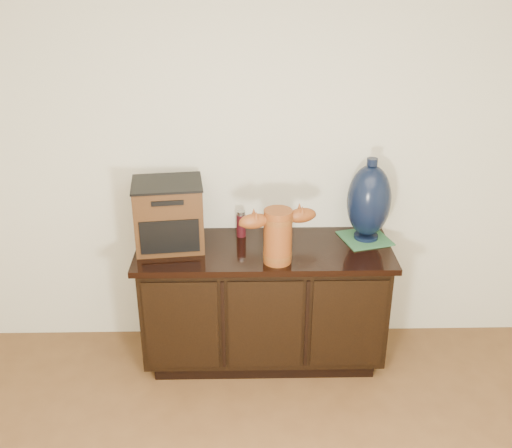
{
  "coord_description": "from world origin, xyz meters",
  "views": [
    {
      "loc": [
        -0.11,
        -0.82,
        2.31
      ],
      "look_at": [
        -0.05,
        2.18,
        0.93
      ],
      "focal_mm": 42.0,
      "sensor_mm": 36.0,
      "label": 1
    }
  ],
  "objects_px": {
    "sideboard": "(264,303)",
    "lamp_base": "(369,201)",
    "tv_radio": "(169,215)",
    "terracotta_vessel": "(278,233)",
    "spray_can": "(241,224)"
  },
  "relations": [
    {
      "from": "terracotta_vessel",
      "to": "spray_can",
      "type": "bearing_deg",
      "value": 106.34
    },
    {
      "from": "sideboard",
      "to": "tv_radio",
      "type": "bearing_deg",
      "value": 175.57
    },
    {
      "from": "sideboard",
      "to": "tv_radio",
      "type": "xyz_separation_m",
      "value": [
        -0.54,
        0.04,
        0.56
      ]
    },
    {
      "from": "lamp_base",
      "to": "spray_can",
      "type": "bearing_deg",
      "value": 175.69
    },
    {
      "from": "sideboard",
      "to": "terracotta_vessel",
      "type": "height_order",
      "value": "terracotta_vessel"
    },
    {
      "from": "sideboard",
      "to": "terracotta_vessel",
      "type": "xyz_separation_m",
      "value": [
        0.07,
        -0.16,
        0.54
      ]
    },
    {
      "from": "terracotta_vessel",
      "to": "tv_radio",
      "type": "height_order",
      "value": "tv_radio"
    },
    {
      "from": "sideboard",
      "to": "lamp_base",
      "type": "distance_m",
      "value": 0.86
    },
    {
      "from": "sideboard",
      "to": "lamp_base",
      "type": "bearing_deg",
      "value": 9.79
    },
    {
      "from": "terracotta_vessel",
      "to": "lamp_base",
      "type": "height_order",
      "value": "lamp_base"
    },
    {
      "from": "sideboard",
      "to": "lamp_base",
      "type": "relative_size",
      "value": 2.98
    },
    {
      "from": "lamp_base",
      "to": "spray_can",
      "type": "distance_m",
      "value": 0.75
    },
    {
      "from": "tv_radio",
      "to": "spray_can",
      "type": "height_order",
      "value": "tv_radio"
    },
    {
      "from": "tv_radio",
      "to": "lamp_base",
      "type": "relative_size",
      "value": 0.86
    },
    {
      "from": "tv_radio",
      "to": "lamp_base",
      "type": "bearing_deg",
      "value": -3.7
    }
  ]
}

